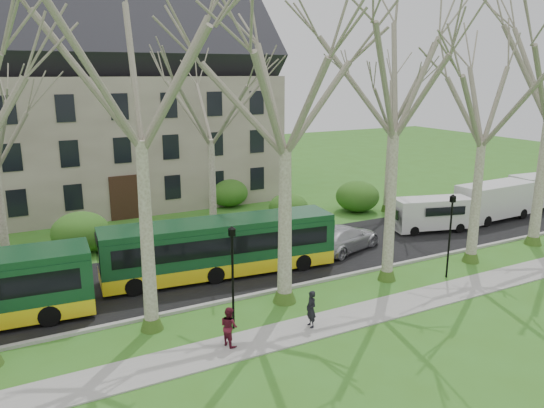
{
  "coord_description": "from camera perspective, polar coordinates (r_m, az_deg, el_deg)",
  "views": [
    {
      "loc": [
        -13.97,
        -19.45,
        10.3
      ],
      "look_at": [
        -2.08,
        3.0,
        3.97
      ],
      "focal_mm": 35.0,
      "sensor_mm": 36.0,
      "label": 1
    }
  ],
  "objects": [
    {
      "name": "van_b",
      "position": [
        40.8,
        22.81,
        0.24
      ],
      "size": [
        6.06,
        2.38,
        2.61
      ],
      "primitive_type": null,
      "rotation": [
        0.0,
        0.0,
        0.03
      ],
      "color": "silver",
      "rests_on": "road"
    },
    {
      "name": "curb",
      "position": [
        27.18,
        5.43,
        -8.18
      ],
      "size": [
        80.0,
        0.25,
        0.14
      ],
      "primitive_type": "cube",
      "color": "#A5A39E",
      "rests_on": "ground"
    },
    {
      "name": "van_a",
      "position": [
        36.52,
        16.78,
        -1.1
      ],
      "size": [
        5.36,
        3.12,
        2.21
      ],
      "primitive_type": null,
      "rotation": [
        0.0,
        0.0,
        -0.27
      ],
      "color": "silver",
      "rests_on": "road"
    },
    {
      "name": "tree_row_far",
      "position": [
        33.25,
        -5.35,
        6.51
      ],
      "size": [
        33.0,
        7.0,
        12.0
      ],
      "color": "gray",
      "rests_on": "ground"
    },
    {
      "name": "road",
      "position": [
        30.38,
        1.28,
        -5.76
      ],
      "size": [
        80.0,
        8.0,
        0.06
      ],
      "primitive_type": "cube",
      "color": "black",
      "rests_on": "ground"
    },
    {
      "name": "tree_row_verge",
      "position": [
        24.41,
        7.35,
        6.12
      ],
      "size": [
        49.0,
        7.0,
        14.0
      ],
      "color": "gray",
      "rests_on": "ground"
    },
    {
      "name": "pedestrian_a",
      "position": [
        22.25,
        4.23,
        -11.21
      ],
      "size": [
        0.4,
        0.58,
        1.56
      ],
      "primitive_type": "imported",
      "rotation": [
        0.0,
        0.0,
        -1.62
      ],
      "color": "black",
      "rests_on": "sidewalk"
    },
    {
      "name": "hedges",
      "position": [
        35.94,
        -11.93,
        -1.31
      ],
      "size": [
        30.6,
        8.6,
        2.0
      ],
      "color": "#184E16",
      "rests_on": "ground"
    },
    {
      "name": "ground",
      "position": [
        26.07,
        7.25,
        -9.39
      ],
      "size": [
        120.0,
        120.0,
        0.0
      ],
      "primitive_type": "plane",
      "color": "#386E1F",
      "rests_on": "ground"
    },
    {
      "name": "sidewalk",
      "position": [
        24.25,
        10.7,
        -11.32
      ],
      "size": [
        70.0,
        2.0,
        0.06
      ],
      "primitive_type": "cube",
      "color": "gray",
      "rests_on": "ground"
    },
    {
      "name": "bus_follow",
      "position": [
        27.53,
        -5.61,
        -4.58
      ],
      "size": [
        12.19,
        3.71,
        3.0
      ],
      "primitive_type": null,
      "rotation": [
        0.0,
        0.0,
        -0.1
      ],
      "color": "#124122",
      "rests_on": "road"
    },
    {
      "name": "pedestrian_b",
      "position": [
        20.89,
        -4.64,
        -12.98
      ],
      "size": [
        0.76,
        0.88,
        1.56
      ],
      "primitive_type": "imported",
      "rotation": [
        0.0,
        0.0,
        1.82
      ],
      "color": "#581424",
      "rests_on": "sidewalk"
    },
    {
      "name": "lamp_row",
      "position": [
        24.4,
        8.78,
        -4.64
      ],
      "size": [
        36.22,
        0.22,
        4.3
      ],
      "color": "black",
      "rests_on": "ground"
    },
    {
      "name": "building",
      "position": [
        44.23,
        -17.78,
        10.46
      ],
      "size": [
        26.5,
        12.2,
        16.0
      ],
      "color": "gray",
      "rests_on": "ground"
    },
    {
      "name": "sedan",
      "position": [
        31.51,
        7.74,
        -3.63
      ],
      "size": [
        5.68,
        3.75,
        1.53
      ],
      "primitive_type": "imported",
      "rotation": [
        0.0,
        0.0,
        1.91
      ],
      "color": "silver",
      "rests_on": "road"
    }
  ]
}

